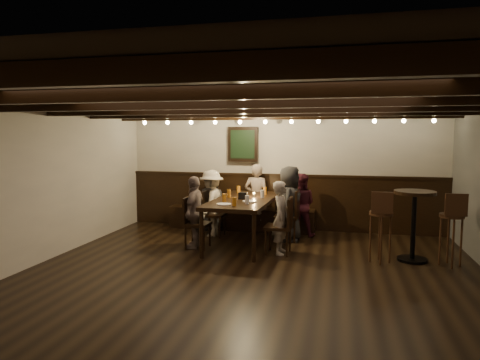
% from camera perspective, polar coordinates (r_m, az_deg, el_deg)
% --- Properties ---
extents(room, '(7.00, 7.00, 7.00)m').
position_cam_1_polar(room, '(7.66, 2.23, -0.49)').
color(room, black).
rests_on(room, ground).
extents(dining_table, '(1.04, 2.20, 0.82)m').
position_cam_1_polar(dining_table, '(7.58, 0.48, -3.02)').
color(dining_table, black).
rests_on(dining_table, floor).
extents(chair_left_near, '(0.41, 0.41, 0.87)m').
position_cam_1_polar(chair_left_near, '(8.29, -3.59, -5.65)').
color(chair_left_near, black).
rests_on(chair_left_near, floor).
extents(chair_left_far, '(0.41, 0.41, 0.88)m').
position_cam_1_polar(chair_left_far, '(7.46, -5.78, -6.95)').
color(chair_left_far, black).
rests_on(chair_left_far, floor).
extents(chair_right_near, '(0.44, 0.44, 0.94)m').
position_cam_1_polar(chair_right_near, '(7.96, 6.34, -6.00)').
color(chair_right_near, black).
rests_on(chair_right_near, floor).
extents(chair_right_far, '(0.44, 0.44, 0.93)m').
position_cam_1_polar(chair_right_far, '(7.09, 5.26, -7.51)').
color(chair_right_far, black).
rests_on(chair_right_far, floor).
extents(person_bench_left, '(0.59, 0.39, 1.19)m').
position_cam_1_polar(person_bench_left, '(8.71, -3.80, -2.89)').
color(person_bench_left, '#2C2B2E').
rests_on(person_bench_left, floor).
extents(person_bench_centre, '(0.51, 0.34, 1.37)m').
position_cam_1_polar(person_bench_centre, '(8.60, 2.21, -2.37)').
color(person_bench_centre, gray).
rests_on(person_bench_centre, floor).
extents(person_bench_right, '(0.60, 0.48, 1.21)m').
position_cam_1_polar(person_bench_right, '(8.32, 8.06, -3.28)').
color(person_bench_right, '#4D1A29').
rests_on(person_bench_right, floor).
extents(person_left_near, '(0.50, 0.84, 1.28)m').
position_cam_1_polar(person_left_near, '(8.23, -3.81, -3.09)').
color(person_left_near, '#BCB49F').
rests_on(person_left_near, floor).
extents(person_left_far, '(0.32, 0.74, 1.25)m').
position_cam_1_polar(person_left_far, '(7.40, -6.04, -4.27)').
color(person_left_far, slate).
rests_on(person_left_far, floor).
extents(person_right_near, '(0.46, 0.69, 1.38)m').
position_cam_1_polar(person_right_near, '(7.88, 6.59, -3.15)').
color(person_right_near, '#242427').
rests_on(person_right_near, floor).
extents(person_right_far, '(0.30, 0.44, 1.20)m').
position_cam_1_polar(person_right_far, '(7.02, 5.53, -5.02)').
color(person_right_far, '#A59A8B').
rests_on(person_right_far, floor).
extents(pint_a, '(0.07, 0.07, 0.14)m').
position_cam_1_polar(pint_a, '(8.30, -0.20, -1.27)').
color(pint_a, '#BF7219').
rests_on(pint_a, dining_table).
extents(pint_b, '(0.07, 0.07, 0.14)m').
position_cam_1_polar(pint_b, '(8.13, 3.32, -1.43)').
color(pint_b, '#BF7219').
rests_on(pint_b, dining_table).
extents(pint_c, '(0.07, 0.07, 0.14)m').
position_cam_1_polar(pint_c, '(7.73, -1.49, -1.81)').
color(pint_c, '#BF7219').
rests_on(pint_c, dining_table).
extents(pint_d, '(0.07, 0.07, 0.14)m').
position_cam_1_polar(pint_d, '(7.69, 3.02, -1.87)').
color(pint_d, silver).
rests_on(pint_d, dining_table).
extents(pint_e, '(0.07, 0.07, 0.14)m').
position_cam_1_polar(pint_e, '(7.19, -2.11, -2.41)').
color(pint_e, '#BF7219').
rests_on(pint_e, dining_table).
extents(pint_f, '(0.07, 0.07, 0.14)m').
position_cam_1_polar(pint_f, '(6.98, 0.96, -2.66)').
color(pint_f, silver).
rests_on(pint_f, dining_table).
extents(pint_g, '(0.07, 0.07, 0.14)m').
position_cam_1_polar(pint_g, '(6.78, -0.78, -2.91)').
color(pint_g, '#BF7219').
rests_on(pint_g, dining_table).
extents(plate_near, '(0.24, 0.24, 0.01)m').
position_cam_1_polar(plate_near, '(6.94, -2.15, -3.23)').
color(plate_near, white).
rests_on(plate_near, dining_table).
extents(plate_far, '(0.24, 0.24, 0.01)m').
position_cam_1_polar(plate_far, '(7.24, 1.28, -2.85)').
color(plate_far, white).
rests_on(plate_far, dining_table).
extents(condiment_caddy, '(0.15, 0.10, 0.12)m').
position_cam_1_polar(condiment_caddy, '(7.51, 0.39, -2.12)').
color(condiment_caddy, black).
rests_on(condiment_caddy, dining_table).
extents(candle, '(0.05, 0.05, 0.05)m').
position_cam_1_polar(candle, '(7.83, 1.88, -2.05)').
color(candle, beige).
rests_on(candle, dining_table).
extents(high_top_table, '(0.62, 0.62, 1.09)m').
position_cam_1_polar(high_top_table, '(7.09, 22.18, -4.36)').
color(high_top_table, black).
rests_on(high_top_table, floor).
extents(bar_stool_left, '(0.35, 0.36, 1.11)m').
position_cam_1_polar(bar_stool_left, '(6.89, 18.20, -7.11)').
color(bar_stool_left, '#381D11').
rests_on(bar_stool_left, floor).
extents(bar_stool_right, '(0.35, 0.36, 1.11)m').
position_cam_1_polar(bar_stool_right, '(7.10, 26.30, -7.05)').
color(bar_stool_right, '#381D11').
rests_on(bar_stool_right, floor).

